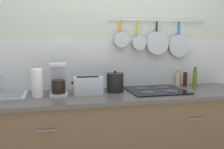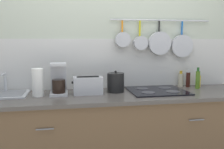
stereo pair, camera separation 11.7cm
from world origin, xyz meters
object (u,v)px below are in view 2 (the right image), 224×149
(bottle_olive_oil, at_px, (181,79))
(bottle_hot_sauce, at_px, (188,79))
(kettle, at_px, (115,82))
(bottle_cooking_wine, at_px, (198,81))
(paper_towel_roll, at_px, (38,82))
(coffee_maker, at_px, (59,81))
(toaster, at_px, (88,85))
(bottle_vinegar, at_px, (198,79))

(bottle_olive_oil, height_order, bottle_hot_sauce, bottle_hot_sauce)
(kettle, bearing_deg, bottle_cooking_wine, 7.20)
(bottle_olive_oil, bearing_deg, kettle, -167.50)
(paper_towel_roll, distance_m, bottle_olive_oil, 1.52)
(bottle_olive_oil, distance_m, bottle_cooking_wine, 0.19)
(coffee_maker, distance_m, bottle_cooking_wine, 1.51)
(coffee_maker, bearing_deg, bottle_cooking_wine, 5.10)
(bottle_olive_oil, distance_m, bottle_hot_sauce, 0.08)
(paper_towel_roll, relative_size, kettle, 1.20)
(bottle_cooking_wine, bearing_deg, bottle_hot_sauce, 179.44)
(paper_towel_roll, distance_m, toaster, 0.46)
(paper_towel_roll, bearing_deg, bottle_hot_sauce, 6.86)
(coffee_maker, bearing_deg, bottle_hot_sauce, 5.59)
(paper_towel_roll, bearing_deg, bottle_vinegar, 3.03)
(toaster, bearing_deg, coffee_maker, 170.26)
(kettle, relative_size, bottle_vinegar, 0.95)
(paper_towel_roll, relative_size, bottle_olive_oil, 1.47)
(coffee_maker, xyz_separation_m, bottle_cooking_wine, (1.50, 0.13, -0.06))
(kettle, bearing_deg, coffee_maker, -178.60)
(coffee_maker, height_order, kettle, coffee_maker)
(bottle_hot_sauce, bearing_deg, kettle, -171.71)
(bottle_cooking_wine, bearing_deg, bottle_olive_oil, 164.23)
(paper_towel_roll, distance_m, bottle_cooking_wine, 1.70)
(bottle_vinegar, bearing_deg, bottle_hot_sauce, 118.94)
(bottle_olive_oil, xyz_separation_m, bottle_cooking_wine, (0.18, -0.05, -0.01))
(bottle_vinegar, relative_size, bottle_cooking_wine, 1.49)
(kettle, height_order, bottle_vinegar, bottle_vinegar)
(bottle_hot_sauce, bearing_deg, bottle_olive_oil, 141.17)
(toaster, height_order, bottle_vinegar, bottle_vinegar)
(toaster, height_order, bottle_olive_oil, bottle_olive_oil)
(bottle_vinegar, height_order, bottle_cooking_wine, bottle_vinegar)
(coffee_maker, height_order, bottle_cooking_wine, coffee_maker)
(toaster, distance_m, bottle_olive_oil, 1.08)
(kettle, height_order, bottle_olive_oil, kettle)
(bottle_vinegar, distance_m, bottle_cooking_wine, 0.12)
(paper_towel_roll, xyz_separation_m, kettle, (0.73, 0.07, -0.03))
(paper_towel_roll, relative_size, toaster, 0.88)
(bottle_olive_oil, relative_size, bottle_hot_sauce, 0.89)
(coffee_maker, distance_m, bottle_olive_oil, 1.33)
(kettle, relative_size, bottle_cooking_wine, 1.42)
(bottle_hot_sauce, relative_size, bottle_cooking_wine, 1.30)
(coffee_maker, bearing_deg, bottle_olive_oil, 7.98)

